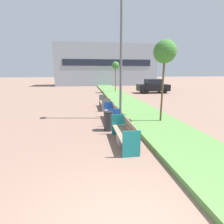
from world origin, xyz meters
TOP-DOWN VIEW (x-y plane):
  - planter_grass_strip at (3.20, 12.00)m, footprint 2.80×120.00m
  - building_backdrop at (4.00, 35.15)m, footprint 20.38×5.20m
  - bench_teal_frame at (0.94, 4.26)m, footprint 0.65×2.32m
  - bench_blue_frame at (0.94, 7.66)m, footprint 0.65×2.17m
  - bench_grey_frame at (0.94, 11.25)m, footprint 0.65×2.38m
  - litter_bin at (0.51, 6.00)m, footprint 0.47×0.47m
  - street_lamp_post at (1.55, 8.16)m, footprint 0.24×0.44m
  - sapling_tree_near at (3.52, 6.66)m, footprint 1.17×1.17m
  - sapling_tree_far at (3.52, 21.24)m, footprint 0.98×0.98m
  - parked_car_distant at (8.49, 20.28)m, footprint 4.24×2.00m

SIDE VIEW (x-z plane):
  - planter_grass_strip at x=3.20m, z-range 0.00..0.18m
  - bench_blue_frame at x=0.94m, z-range -0.10..0.84m
  - bench_teal_frame at x=0.94m, z-range -0.10..0.84m
  - bench_grey_frame at x=0.94m, z-range -0.09..0.85m
  - litter_bin at x=0.51m, z-range 0.00..0.95m
  - parked_car_distant at x=8.49m, z-range -0.02..1.84m
  - sapling_tree_far at x=3.52m, z-range 1.50..5.61m
  - sapling_tree_near at x=3.52m, z-range 1.58..5.99m
  - building_backdrop at x=4.00m, z-range 0.00..8.18m
  - street_lamp_post at x=1.55m, z-range 0.38..8.24m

